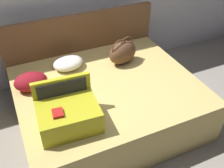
{
  "coord_description": "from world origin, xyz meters",
  "views": [
    {
      "loc": [
        -0.96,
        -1.85,
        2.43
      ],
      "look_at": [
        0.0,
        0.27,
        0.66
      ],
      "focal_mm": 42.1,
      "sensor_mm": 36.0,
      "label": 1
    }
  ],
  "objects": [
    {
      "name": "headboard",
      "position": [
        0.0,
        1.31,
        0.54
      ],
      "size": [
        2.13,
        0.08,
        1.09
      ],
      "primitive_type": "cube",
      "color": "brown",
      "rests_on": "ground"
    },
    {
      "name": "hard_case_large",
      "position": [
        -0.59,
        -0.03,
        0.7
      ],
      "size": [
        0.6,
        0.5,
        0.42
      ],
      "rotation": [
        0.0,
        0.0,
        -0.07
      ],
      "color": "gold",
      "rests_on": "bed"
    },
    {
      "name": "pillow_center_head",
      "position": [
        -0.31,
        0.93,
        0.63
      ],
      "size": [
        0.41,
        0.35,
        0.15
      ],
      "primitive_type": "ellipsoid",
      "rotation": [
        0.0,
        0.0,
        0.12
      ],
      "color": "white",
      "rests_on": "bed"
    },
    {
      "name": "pillow_near_headboard",
      "position": [
        -0.82,
        0.69,
        0.66
      ],
      "size": [
        0.39,
        0.29,
        0.2
      ],
      "primitive_type": "ellipsoid",
      "rotation": [
        0.0,
        0.0,
        -0.05
      ],
      "color": "maroon",
      "rests_on": "bed"
    },
    {
      "name": "duffel_bag",
      "position": [
        0.38,
        0.77,
        0.71
      ],
      "size": [
        0.46,
        0.35,
        0.35
      ],
      "rotation": [
        0.0,
        0.0,
        0.28
      ],
      "color": "brown",
      "rests_on": "bed"
    },
    {
      "name": "ground_plane",
      "position": [
        0.0,
        0.0,
        0.0
      ],
      "size": [
        12.0,
        12.0,
        0.0
      ],
      "primitive_type": "plane",
      "color": "gray"
    },
    {
      "name": "bed",
      "position": [
        0.0,
        0.4,
        0.28
      ],
      "size": [
        2.09,
        1.74,
        0.56
      ],
      "primitive_type": "cube",
      "color": "tan",
      "rests_on": "ground"
    }
  ]
}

